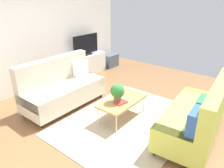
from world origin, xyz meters
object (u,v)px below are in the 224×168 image
(coffee_table, at_px, (122,101))
(bottle_0, at_px, (82,53))
(table_book_0, at_px, (121,102))
(vase_0, at_px, (71,56))
(couch_green, at_px, (197,116))
(bottle_1, at_px, (84,53))
(storage_trunk, at_px, (110,60))
(vase_1, at_px, (75,55))
(couch_beige, at_px, (63,87))
(tv_console, at_px, (86,64))
(tv, at_px, (86,45))
(potted_plant, at_px, (117,92))

(coffee_table, xyz_separation_m, bottle_0, (1.23, 2.45, 0.36))
(table_book_0, distance_m, vase_0, 2.79)
(coffee_table, bearing_deg, vase_0, 71.01)
(couch_green, relative_size, coffee_table, 1.79)
(vase_0, height_order, bottle_1, bottle_1)
(storage_trunk, distance_m, table_book_0, 3.63)
(storage_trunk, xyz_separation_m, vase_1, (-1.52, 0.15, 0.50))
(couch_green, distance_m, table_book_0, 1.43)
(coffee_table, bearing_deg, couch_green, -78.53)
(couch_beige, xyz_separation_m, tv_console, (1.84, 1.07, -0.12))
(storage_trunk, height_order, bottle_1, bottle_1)
(coffee_table, bearing_deg, couch_beige, 105.23)
(couch_green, distance_m, vase_1, 4.04)
(couch_beige, distance_m, tv, 2.18)
(bottle_0, bearing_deg, coffee_table, -116.74)
(couch_green, xyz_separation_m, storage_trunk, (2.26, 3.81, -0.23))
(couch_green, bearing_deg, tv, 68.54)
(coffee_table, relative_size, bottle_0, 4.87)
(table_book_0, height_order, bottle_1, bottle_1)
(coffee_table, xyz_separation_m, storage_trunk, (2.55, 2.39, -0.17))
(tv, bearing_deg, coffee_table, -120.50)
(potted_plant, bearing_deg, vase_0, 68.28)
(couch_green, height_order, bottle_0, couch_green)
(vase_1, bearing_deg, potted_plant, -114.82)
(potted_plant, bearing_deg, vase_1, 65.18)
(table_book_0, height_order, vase_1, vase_1)
(couch_green, relative_size, tv_console, 1.40)
(potted_plant, bearing_deg, couch_beige, 100.73)
(bottle_1, bearing_deg, table_book_0, -120.30)
(bottle_0, relative_size, bottle_1, 1.33)
(couch_beige, distance_m, bottle_1, 2.02)
(couch_beige, height_order, coffee_table, couch_beige)
(vase_1, bearing_deg, tv, -9.48)
(potted_plant, distance_m, bottle_0, 2.77)
(coffee_table, xyz_separation_m, potted_plant, (-0.12, 0.03, 0.25))
(tv_console, height_order, vase_0, vase_0)
(storage_trunk, height_order, vase_0, vase_0)
(couch_green, relative_size, table_book_0, 8.18)
(couch_green, xyz_separation_m, table_book_0, (-0.41, 1.37, -0.01))
(storage_trunk, bearing_deg, potted_plant, -138.68)
(couch_green, xyz_separation_m, vase_1, (0.75, 3.96, 0.28))
(coffee_table, distance_m, storage_trunk, 3.50)
(tv, bearing_deg, vase_1, 170.52)
(table_book_0, relative_size, vase_1, 1.43)
(couch_green, bearing_deg, tv_console, 68.62)
(tv, distance_m, bottle_1, 0.26)
(potted_plant, bearing_deg, table_book_0, -90.48)
(vase_0, bearing_deg, coffee_table, -108.99)
(tv, relative_size, bottle_1, 5.90)
(storage_trunk, relative_size, potted_plant, 1.36)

